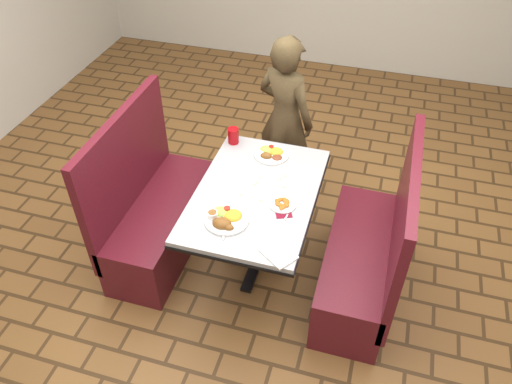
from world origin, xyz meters
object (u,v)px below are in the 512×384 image
near_dinner_plate (225,217)px  red_tumbler (233,136)px  booth_bench_right (366,259)px  dining_table (256,203)px  plantain_plate (283,204)px  booth_bench_left (156,214)px  diner_person (285,119)px  far_dinner_plate (272,152)px

near_dinner_plate → red_tumbler: bearing=105.0°
booth_bench_right → near_dinner_plate: 1.06m
dining_table → plantain_plate: plantain_plate is taller
booth_bench_left → booth_bench_right: (1.60, 0.00, 0.00)m
near_dinner_plate → plantain_plate: 0.40m
diner_person → booth_bench_right: bearing=153.3°
booth_bench_left → dining_table: bearing=0.0°
near_dinner_plate → red_tumbler: (-0.22, 0.83, 0.03)m
near_dinner_plate → far_dinner_plate: (0.10, 0.76, -0.01)m
booth_bench_left → plantain_plate: (1.00, -0.08, 0.43)m
diner_person → plantain_plate: bearing=125.9°
booth_bench_left → diner_person: bearing=52.4°
booth_bench_left → near_dinner_plate: (0.69, -0.32, 0.45)m
plantain_plate → diner_person: bearing=102.9°
booth_bench_left → near_dinner_plate: 0.89m
red_tumbler → dining_table: bearing=-57.1°
dining_table → near_dinner_plate: (-0.11, -0.32, 0.13)m
far_dinner_plate → red_tumbler: (-0.32, 0.07, 0.04)m
far_dinner_plate → booth_bench_left: bearing=-151.3°
booth_bench_left → far_dinner_plate: booth_bench_left is taller
booth_bench_left → red_tumbler: size_ratio=9.70×
dining_table → red_tumbler: bearing=122.9°
booth_bench_right → red_tumbler: bearing=155.8°
near_dinner_plate → plantain_plate: near_dinner_plate is taller
booth_bench_right → diner_person: (-0.84, 0.99, 0.39)m
red_tumbler → near_dinner_plate: bearing=-75.0°
booth_bench_right → plantain_plate: size_ratio=6.83×
far_dinner_plate → dining_table: bearing=-89.1°
dining_table → booth_bench_left: (-0.80, 0.00, -0.32)m
booth_bench_right → far_dinner_plate: booth_bench_right is taller
diner_person → near_dinner_plate: (-0.07, -1.31, 0.06)m
dining_table → far_dinner_plate: bearing=90.9°
dining_table → plantain_plate: size_ratio=6.90×
diner_person → plantain_plate: 1.09m
dining_table → diner_person: diner_person is taller
booth_bench_right → red_tumbler: 1.33m
far_dinner_plate → booth_bench_right: bearing=-28.3°
dining_table → diner_person: bearing=92.3°
booth_bench_right → near_dinner_plate: size_ratio=4.21×
booth_bench_left → far_dinner_plate: bearing=28.7°
near_dinner_plate → far_dinner_plate: size_ratio=1.12×
near_dinner_plate → plantain_plate: bearing=38.0°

